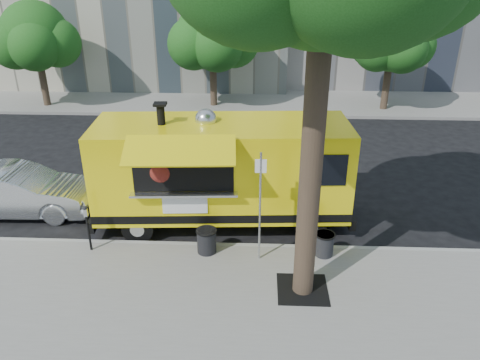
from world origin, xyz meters
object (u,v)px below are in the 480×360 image
at_px(sign_post, 260,201).
at_px(trash_bin_right, 324,244).
at_px(far_tree_c, 393,39).
at_px(sedan, 18,191).
at_px(far_tree_a, 35,35).
at_px(far_tree_b, 212,34).
at_px(trash_bin_left, 207,240).
at_px(food_truck, 221,170).
at_px(parking_meter, 87,223).

relative_size(sign_post, trash_bin_right, 4.72).
xyz_separation_m(far_tree_c, sedan, (-13.95, -11.59, -2.95)).
height_order(far_tree_a, far_tree_b, far_tree_b).
distance_m(far_tree_b, sedan, 13.24).
height_order(far_tree_b, trash_bin_left, far_tree_b).
bearing_deg(far_tree_a, trash_bin_right, -45.70).
relative_size(sign_post, food_truck, 0.39).
bearing_deg(parking_meter, food_truck, 28.36).
height_order(far_tree_c, trash_bin_right, far_tree_c).
height_order(parking_meter, trash_bin_right, parking_meter).
height_order(sedan, trash_bin_right, sedan).
bearing_deg(parking_meter, sedan, 143.74).
xyz_separation_m(far_tree_a, sedan, (4.05, -11.49, -3.01)).
bearing_deg(far_tree_b, trash_bin_right, -73.03).
bearing_deg(far_tree_c, food_truck, -122.51).
xyz_separation_m(far_tree_a, parking_meter, (7.00, -13.65, -2.79)).
relative_size(parking_meter, food_truck, 0.17).
distance_m(sign_post, food_truck, 2.34).
bearing_deg(food_truck, trash_bin_left, -101.87).
bearing_deg(far_tree_c, far_tree_a, -179.68).
bearing_deg(far_tree_a, sign_post, -50.17).
xyz_separation_m(far_tree_b, sign_post, (2.55, -14.25, -1.98)).
relative_size(far_tree_a, sedan, 1.15).
bearing_deg(sedan, sign_post, -109.16).
bearing_deg(food_truck, far_tree_a, 127.86).
xyz_separation_m(food_truck, trash_bin_right, (2.86, -1.79, -1.27)).
relative_size(far_tree_c, food_truck, 0.68).
distance_m(trash_bin_left, trash_bin_right, 3.13).
relative_size(far_tree_c, parking_meter, 3.90).
height_order(far_tree_b, food_truck, far_tree_b).
xyz_separation_m(far_tree_b, trash_bin_left, (1.15, -14.00, -3.33)).
height_order(far_tree_a, sedan, far_tree_a).
relative_size(far_tree_b, sign_post, 1.83).
height_order(food_truck, trash_bin_right, food_truck).
distance_m(far_tree_b, food_truck, 12.47).
relative_size(far_tree_b, food_truck, 0.72).
distance_m(food_truck, sedan, 6.44).
distance_m(far_tree_a, trash_bin_right, 19.29).
bearing_deg(parking_meter, far_tree_b, 81.90).
distance_m(food_truck, trash_bin_left, 2.20).
relative_size(far_tree_b, sedan, 1.18).
distance_m(far_tree_c, parking_meter, 17.82).
bearing_deg(trash_bin_right, sedan, 167.09).
distance_m(sign_post, trash_bin_right, 2.21).
height_order(far_tree_b, far_tree_c, far_tree_b).
bearing_deg(food_truck, parking_meter, -155.16).
bearing_deg(sign_post, far_tree_a, 129.83).
bearing_deg(trash_bin_right, food_truck, 148.00).
height_order(sign_post, sedan, sign_post).
height_order(food_truck, sedan, food_truck).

